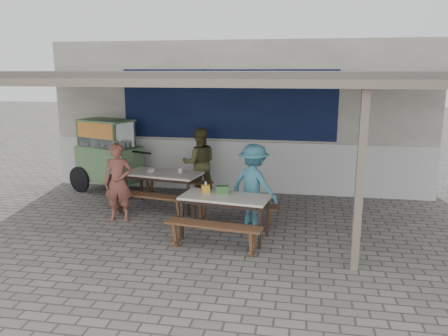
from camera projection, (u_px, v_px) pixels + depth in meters
name	position (u px, v px, depth m)	size (l,w,h in m)	color
ground	(209.00, 236.00, 7.63)	(60.00, 60.00, 0.00)	slate
back_wall	(239.00, 116.00, 10.69)	(9.00, 1.28, 3.50)	beige
warung_roof	(219.00, 76.00, 7.90)	(9.00, 4.21, 2.81)	#544C48
table_left	(163.00, 176.00, 9.07)	(1.66, 1.00, 0.75)	beige
bench_left_street	(149.00, 200.00, 8.56)	(1.68, 0.55, 0.45)	brown
bench_left_wall	(177.00, 184.00, 9.72)	(1.68, 0.55, 0.45)	brown
table_right	(225.00, 200.00, 7.38)	(1.55, 0.88, 0.75)	beige
bench_right_street	(214.00, 231.00, 6.91)	(1.60, 0.49, 0.45)	brown
bench_right_wall	(235.00, 209.00, 8.00)	(1.60, 0.49, 0.45)	brown
vendor_cart	(108.00, 153.00, 10.21)	(2.19, 1.34, 1.71)	#719060
patron_street_side	(118.00, 182.00, 8.28)	(0.54, 0.36, 1.49)	brown
patron_wall_side	(199.00, 163.00, 9.81)	(0.77, 0.60, 1.58)	brown
patron_right_table	(254.00, 185.00, 8.05)	(0.98, 0.56, 1.52)	teal
tissue_box	(206.00, 189.00, 7.58)	(0.13, 0.13, 0.13)	orange
donation_box	(222.00, 190.00, 7.49)	(0.21, 0.14, 0.14)	#33662D
condiment_jar	(180.00, 170.00, 9.05)	(0.09, 0.09, 0.10)	silver
condiment_bowl	(151.00, 171.00, 9.12)	(0.17, 0.17, 0.04)	silver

